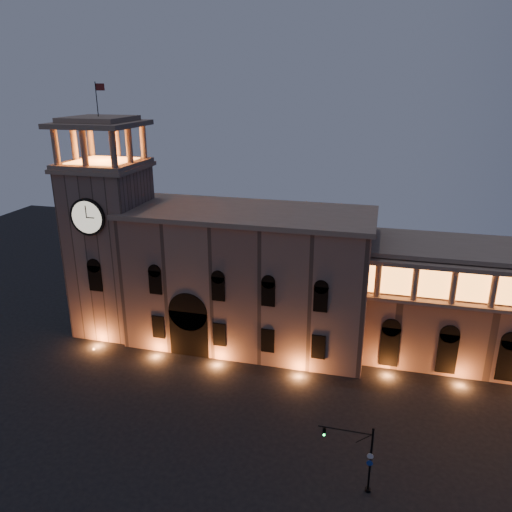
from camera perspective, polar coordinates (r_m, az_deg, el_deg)
name	(u,v)px	position (r m, az deg, el deg)	size (l,w,h in m)	color
ground	(207,454)	(49.65, -5.58, -21.59)	(160.00, 160.00, 0.00)	black
government_building	(248,278)	(63.64, -0.97, -2.50)	(30.80, 12.80, 17.60)	#826355
clock_tower	(111,241)	(68.52, -16.24, 1.63)	(9.80, 9.80, 32.40)	#826355
traffic_light	(361,457)	(44.91, 11.90, -21.57)	(4.65, 0.49, 6.37)	black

